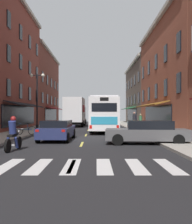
{
  "coord_description": "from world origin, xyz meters",
  "views": [
    {
      "loc": [
        0.83,
        -19.17,
        1.79
      ],
      "look_at": [
        0.9,
        5.05,
        1.92
      ],
      "focal_mm": 43.14,
      "sensor_mm": 36.0,
      "label": 1
    }
  ],
  "objects_px": {
    "motorcycle_rider": "(12,136)",
    "bicycle_near": "(25,130)",
    "sedan_near": "(147,132)",
    "pedestrian_near": "(133,119)",
    "sedan_mid": "(79,120)",
    "street_lamp_twin": "(36,99)",
    "pedestrian_mid": "(140,121)",
    "transit_bus": "(103,114)",
    "box_truck": "(74,112)",
    "sedan_far": "(56,130)"
  },
  "relations": [
    {
      "from": "motorcycle_rider",
      "to": "bicycle_near",
      "type": "bearing_deg",
      "value": 100.56
    },
    {
      "from": "sedan_near",
      "to": "pedestrian_near",
      "type": "distance_m",
      "value": 15.26
    },
    {
      "from": "sedan_mid",
      "to": "pedestrian_near",
      "type": "height_order",
      "value": "pedestrian_near"
    },
    {
      "from": "sedan_mid",
      "to": "bicycle_near",
      "type": "bearing_deg",
      "value": -96.33
    },
    {
      "from": "street_lamp_twin",
      "to": "pedestrian_mid",
      "type": "bearing_deg",
      "value": 23.43
    },
    {
      "from": "transit_bus",
      "to": "sedan_mid",
      "type": "height_order",
      "value": "transit_bus"
    },
    {
      "from": "sedan_near",
      "to": "pedestrian_mid",
      "type": "xyz_separation_m",
      "value": [
        1.9,
        13.88,
        0.27
      ]
    },
    {
      "from": "box_truck",
      "to": "sedan_mid",
      "type": "distance_m",
      "value": 8.9
    },
    {
      "from": "transit_bus",
      "to": "sedan_near",
      "type": "bearing_deg",
      "value": -79.9
    },
    {
      "from": "pedestrian_near",
      "to": "pedestrian_mid",
      "type": "height_order",
      "value": "pedestrian_near"
    },
    {
      "from": "transit_bus",
      "to": "box_truck",
      "type": "xyz_separation_m",
      "value": [
        -3.66,
        8.57,
        0.25
      ]
    },
    {
      "from": "box_truck",
      "to": "sedan_far",
      "type": "height_order",
      "value": "box_truck"
    },
    {
      "from": "sedan_mid",
      "to": "sedan_far",
      "type": "bearing_deg",
      "value": -89.77
    },
    {
      "from": "transit_bus",
      "to": "street_lamp_twin",
      "type": "height_order",
      "value": "street_lamp_twin"
    },
    {
      "from": "transit_bus",
      "to": "street_lamp_twin",
      "type": "relative_size",
      "value": 2.3
    },
    {
      "from": "bicycle_near",
      "to": "street_lamp_twin",
      "type": "relative_size",
      "value": 0.32
    },
    {
      "from": "transit_bus",
      "to": "sedan_mid",
      "type": "bearing_deg",
      "value": 101.51
    },
    {
      "from": "sedan_near",
      "to": "motorcycle_rider",
      "type": "distance_m",
      "value": 7.53
    },
    {
      "from": "pedestrian_near",
      "to": "sedan_near",
      "type": "bearing_deg",
      "value": 111.14
    },
    {
      "from": "pedestrian_near",
      "to": "pedestrian_mid",
      "type": "relative_size",
      "value": 1.13
    },
    {
      "from": "pedestrian_mid",
      "to": "sedan_far",
      "type": "bearing_deg",
      "value": 63.47
    },
    {
      "from": "sedan_mid",
      "to": "motorcycle_rider",
      "type": "relative_size",
      "value": 2.31
    },
    {
      "from": "transit_bus",
      "to": "sedan_mid",
      "type": "relative_size",
      "value": 2.59
    },
    {
      "from": "sedan_near",
      "to": "bicycle_near",
      "type": "xyz_separation_m",
      "value": [
        -8.43,
        4.97,
        -0.2
      ]
    },
    {
      "from": "sedan_near",
      "to": "motorcycle_rider",
      "type": "bearing_deg",
      "value": -157.97
    },
    {
      "from": "transit_bus",
      "to": "sedan_near",
      "type": "relative_size",
      "value": 2.54
    },
    {
      "from": "sedan_mid",
      "to": "bicycle_near",
      "type": "height_order",
      "value": "sedan_mid"
    },
    {
      "from": "sedan_near",
      "to": "motorcycle_rider",
      "type": "height_order",
      "value": "motorcycle_rider"
    },
    {
      "from": "box_truck",
      "to": "sedan_mid",
      "type": "relative_size",
      "value": 1.58
    },
    {
      "from": "bicycle_near",
      "to": "street_lamp_twin",
      "type": "distance_m",
      "value": 5.12
    },
    {
      "from": "pedestrian_mid",
      "to": "street_lamp_twin",
      "type": "height_order",
      "value": "street_lamp_twin"
    },
    {
      "from": "sedan_far",
      "to": "street_lamp_twin",
      "type": "relative_size",
      "value": 0.9
    },
    {
      "from": "pedestrian_mid",
      "to": "sedan_mid",
      "type": "bearing_deg",
      "value": -57.92
    },
    {
      "from": "sedan_near",
      "to": "sedan_mid",
      "type": "bearing_deg",
      "value": 100.93
    },
    {
      "from": "transit_bus",
      "to": "motorcycle_rider",
      "type": "relative_size",
      "value": 5.97
    },
    {
      "from": "box_truck",
      "to": "sedan_far",
      "type": "xyz_separation_m",
      "value": [
        0.23,
        -18.54,
        -1.29
      ]
    },
    {
      "from": "box_truck",
      "to": "pedestrian_mid",
      "type": "distance_m",
      "value": 10.39
    },
    {
      "from": "sedan_far",
      "to": "bicycle_near",
      "type": "relative_size",
      "value": 2.85
    },
    {
      "from": "sedan_mid",
      "to": "pedestrian_mid",
      "type": "xyz_separation_m",
      "value": [
        7.61,
        -15.67,
        0.3
      ]
    },
    {
      "from": "box_truck",
      "to": "bicycle_near",
      "type": "relative_size",
      "value": 4.43
    },
    {
      "from": "sedan_near",
      "to": "street_lamp_twin",
      "type": "xyz_separation_m",
      "value": [
        -8.51,
        9.37,
        2.42
      ]
    },
    {
      "from": "sedan_mid",
      "to": "pedestrian_near",
      "type": "relative_size",
      "value": 2.63
    },
    {
      "from": "pedestrian_near",
      "to": "pedestrian_mid",
      "type": "xyz_separation_m",
      "value": [
        0.5,
        -1.31,
        -0.14
      ]
    },
    {
      "from": "sedan_near",
      "to": "sedan_far",
      "type": "relative_size",
      "value": 1.01
    },
    {
      "from": "sedan_near",
      "to": "pedestrian_near",
      "type": "relative_size",
      "value": 2.68
    },
    {
      "from": "sedan_mid",
      "to": "pedestrian_near",
      "type": "bearing_deg",
      "value": -63.65
    },
    {
      "from": "sedan_near",
      "to": "pedestrian_mid",
      "type": "relative_size",
      "value": 3.02
    },
    {
      "from": "box_truck",
      "to": "sedan_mid",
      "type": "height_order",
      "value": "box_truck"
    },
    {
      "from": "bicycle_near",
      "to": "pedestrian_mid",
      "type": "bearing_deg",
      "value": 40.78
    },
    {
      "from": "transit_bus",
      "to": "sedan_near",
      "type": "distance_m",
      "value": 12.41
    }
  ]
}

